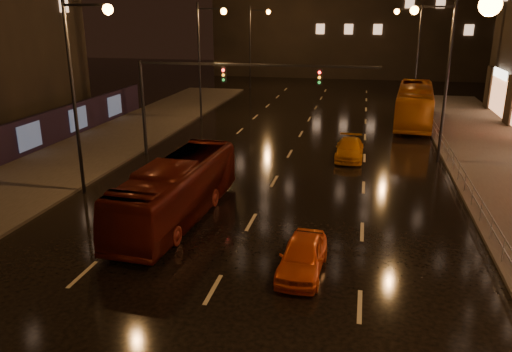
# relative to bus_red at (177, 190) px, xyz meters

# --- Properties ---
(ground) EXTENTS (140.00, 140.00, 0.00)m
(ground) POSITION_rel_bus_red_xyz_m (3.41, 10.30, -1.41)
(ground) COLOR black
(ground) RESTS_ON ground
(sidewalk_left) EXTENTS (7.00, 70.00, 0.15)m
(sidewalk_left) POSITION_rel_bus_red_xyz_m (-10.09, 5.30, -1.34)
(sidewalk_left) COLOR #38332D
(sidewalk_left) RESTS_ON ground
(traffic_signal) EXTENTS (15.31, 0.32, 6.20)m
(traffic_signal) POSITION_rel_bus_red_xyz_m (-1.65, 10.30, 3.32)
(traffic_signal) COLOR black
(traffic_signal) RESTS_ON ground
(railing_right) EXTENTS (0.05, 56.00, 1.00)m
(railing_right) POSITION_rel_bus_red_xyz_m (13.61, 8.30, -0.52)
(railing_right) COLOR #99999E
(railing_right) RESTS_ON sidewalk_right
(bus_red) EXTENTS (2.90, 10.25, 2.82)m
(bus_red) POSITION_rel_bus_red_xyz_m (0.00, 0.00, 0.00)
(bus_red) COLOR #51130B
(bus_red) RESTS_ON ground
(bus_curb) EXTENTS (3.91, 12.24, 3.35)m
(bus_curb) POSITION_rel_bus_red_xyz_m (12.41, 24.26, 0.26)
(bus_curb) COLOR #9E520F
(bus_curb) RESTS_ON ground
(taxi_near) EXTENTS (1.71, 3.92, 1.31)m
(taxi_near) POSITION_rel_bus_red_xyz_m (6.28, -3.84, -0.75)
(taxi_near) COLOR #DD5314
(taxi_near) RESTS_ON ground
(taxi_far) EXTENTS (1.79, 4.35, 1.26)m
(taxi_far) POSITION_rel_bus_red_xyz_m (7.41, 12.03, -0.78)
(taxi_far) COLOR #C57712
(taxi_far) RESTS_ON ground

